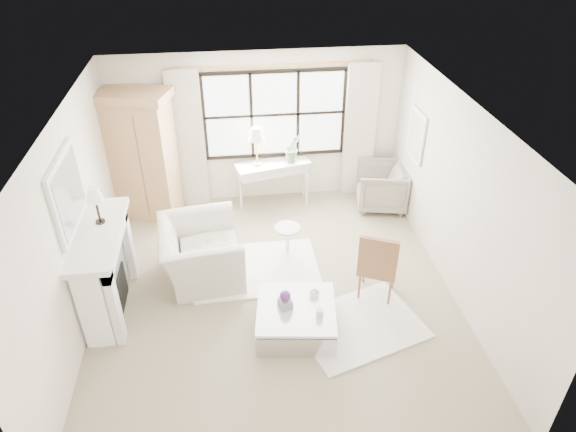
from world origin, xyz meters
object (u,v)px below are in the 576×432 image
(club_armchair, at_px, (201,252))
(coffee_table, at_px, (296,319))
(armoire, at_px, (143,155))
(console_table, at_px, (273,183))

(club_armchair, height_order, coffee_table, club_armchair)
(club_armchair, relative_size, coffee_table, 1.15)
(armoire, height_order, coffee_table, armoire)
(armoire, height_order, club_armchair, armoire)
(armoire, xyz_separation_m, coffee_table, (2.15, -3.13, -0.96))
(console_table, relative_size, club_armchair, 1.06)
(console_table, distance_m, coffee_table, 3.24)
(armoire, bearing_deg, club_armchair, -47.03)
(console_table, height_order, coffee_table, console_table)
(console_table, bearing_deg, club_armchair, -135.73)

